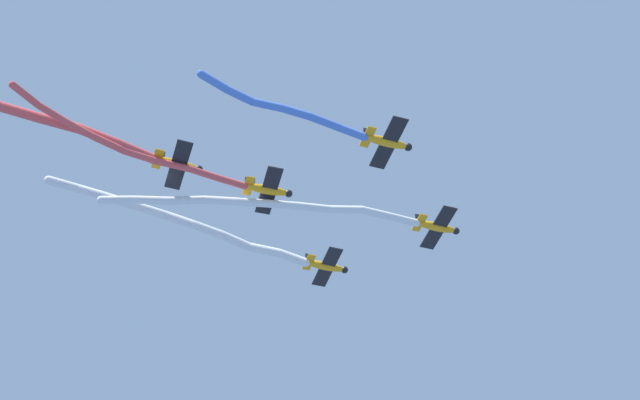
{
  "coord_description": "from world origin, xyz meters",
  "views": [
    {
      "loc": [
        -52.76,
        6.06,
        5.29
      ],
      "look_at": [
        0.8,
        10.03,
        57.5
      ],
      "focal_mm": 47.2,
      "sensor_mm": 36.0,
      "label": 1
    }
  ],
  "objects_px": {
    "airplane_lead": "(438,227)",
    "airplane_right_wing": "(388,142)",
    "airplane_left_wing": "(327,266)",
    "airplane_slot": "(269,190)",
    "airplane_trail": "(178,164)"
  },
  "relations": [
    {
      "from": "airplane_left_wing",
      "to": "airplane_slot",
      "type": "relative_size",
      "value": 0.99
    },
    {
      "from": "airplane_right_wing",
      "to": "airplane_trail",
      "type": "xyz_separation_m",
      "value": [
        1.31,
        18.06,
        0.1
      ]
    },
    {
      "from": "airplane_left_wing",
      "to": "airplane_right_wing",
      "type": "height_order",
      "value": "airplane_right_wing"
    },
    {
      "from": "airplane_lead",
      "to": "airplane_right_wing",
      "type": "bearing_deg",
      "value": -133.63
    },
    {
      "from": "airplane_lead",
      "to": "airplane_right_wing",
      "type": "distance_m",
      "value": 11.45
    },
    {
      "from": "airplane_trail",
      "to": "airplane_right_wing",
      "type": "bearing_deg",
      "value": -26.96
    },
    {
      "from": "airplane_left_wing",
      "to": "airplane_lead",
      "type": "bearing_deg",
      "value": -43.92
    },
    {
      "from": "airplane_left_wing",
      "to": "airplane_trail",
      "type": "xyz_separation_m",
      "value": [
        -13.66,
        11.88,
        0.8
      ]
    },
    {
      "from": "airplane_slot",
      "to": "airplane_trail",
      "type": "height_order",
      "value": "airplane_trail"
    },
    {
      "from": "airplane_slot",
      "to": "airplane_trail",
      "type": "bearing_deg",
      "value": -176.28
    },
    {
      "from": "airplane_lead",
      "to": "airplane_trail",
      "type": "bearing_deg",
      "value": -178.64
    },
    {
      "from": "airplane_left_wing",
      "to": "airplane_trail",
      "type": "distance_m",
      "value": 18.12
    },
    {
      "from": "airplane_left_wing",
      "to": "airplane_right_wing",
      "type": "xyz_separation_m",
      "value": [
        -14.97,
        -6.18,
        0.7
      ]
    },
    {
      "from": "airplane_slot",
      "to": "airplane_right_wing",
      "type": "bearing_deg",
      "value": -41.21
    },
    {
      "from": "airplane_right_wing",
      "to": "airplane_slot",
      "type": "height_order",
      "value": "airplane_right_wing"
    }
  ]
}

